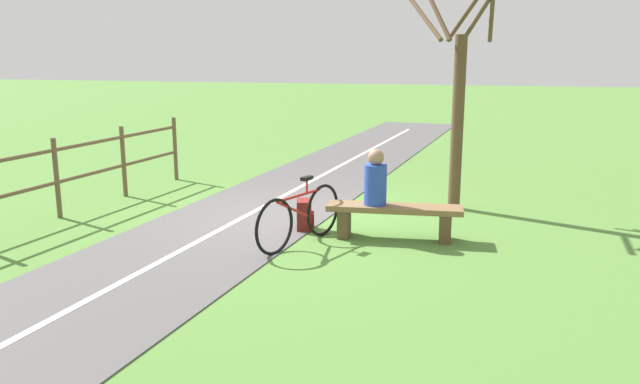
{
  "coord_description": "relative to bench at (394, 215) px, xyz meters",
  "views": [
    {
      "loc": [
        -2.82,
        9.5,
        2.64
      ],
      "look_at": [
        -1.18,
        2.7,
        1.07
      ],
      "focal_mm": 35.82,
      "sensor_mm": 36.0,
      "label": 1
    }
  ],
  "objects": [
    {
      "name": "ground_plane",
      "position": [
        1.79,
        -0.75,
        -0.34
      ],
      "size": [
        80.0,
        80.0,
        0.0
      ],
      "primitive_type": "plane",
      "color": "#548438"
    },
    {
      "name": "paved_path",
      "position": [
        2.91,
        3.25,
        -0.33
      ],
      "size": [
        6.64,
        36.06,
        0.02
      ],
      "primitive_type": "cube",
      "rotation": [
        0.0,
        0.0,
        -0.11
      ],
      "color": "#565454",
      "rests_on": "ground_plane"
    },
    {
      "name": "path_centre_line",
      "position": [
        2.91,
        3.25,
        -0.32
      ],
      "size": [
        3.75,
        31.8,
        0.0
      ],
      "primitive_type": "cube",
      "rotation": [
        0.0,
        0.0,
        -0.11
      ],
      "color": "silver",
      "rests_on": "paved_path"
    },
    {
      "name": "bench",
      "position": [
        0.0,
        0.0,
        0.0
      ],
      "size": [
        1.93,
        0.56,
        0.49
      ],
      "rotation": [
        0.0,
        0.0,
        0.07
      ],
      "color": "brown",
      "rests_on": "ground_plane"
    },
    {
      "name": "person_seated",
      "position": [
        0.27,
        0.02,
        0.5
      ],
      "size": [
        0.34,
        0.34,
        0.8
      ],
      "rotation": [
        0.0,
        0.0,
        0.07
      ],
      "color": "#2847B7",
      "rests_on": "bench"
    },
    {
      "name": "bicycle",
      "position": [
        1.22,
        0.6,
        0.06
      ],
      "size": [
        0.74,
        1.72,
        0.93
      ],
      "rotation": [
        0.0,
        0.0,
        1.18
      ],
      "color": "black",
      "rests_on": "ground_plane"
    },
    {
      "name": "backpack",
      "position": [
        1.35,
        -0.14,
        -0.12
      ],
      "size": [
        0.32,
        0.39,
        0.45
      ],
      "rotation": [
        0.0,
        0.0,
        1.83
      ],
      "color": "maroon",
      "rests_on": "ground_plane"
    },
    {
      "name": "tree_by_path",
      "position": [
        -0.75,
        -2.0,
        1.48
      ],
      "size": [
        1.42,
        1.41,
        3.93
      ],
      "color": "brown",
      "rests_on": "ground_plane"
    }
  ]
}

